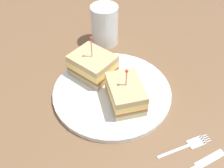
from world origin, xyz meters
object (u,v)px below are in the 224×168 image
at_px(fork, 190,145).
at_px(knife, 201,164).
at_px(sandwich_half_back, 93,65).
at_px(drink_glass, 104,27).
at_px(plate, 112,92).
at_px(sandwich_half_front, 125,94).

distance_m(fork, knife, 0.04).
distance_m(sandwich_half_back, drink_glass, 0.16).
relative_size(sandwich_half_back, knife, 1.03).
xyz_separation_m(plate, drink_glass, (-0.22, -0.00, 0.04)).
relative_size(plate, drink_glass, 2.46).
height_order(plate, fork, plate).
height_order(plate, sandwich_half_back, sandwich_half_back).
xyz_separation_m(plate, knife, (0.21, 0.15, -0.00)).
bearing_deg(plate, drink_glass, -179.76).
relative_size(plate, fork, 2.35).
distance_m(sandwich_half_front, sandwich_half_back, 0.13).
relative_size(drink_glass, fork, 0.96).
height_order(plate, drink_glass, drink_glass).
bearing_deg(sandwich_half_front, drink_glass, -174.03).
xyz_separation_m(plate, fork, (0.16, 0.15, -0.00)).
relative_size(sandwich_half_front, knife, 0.88).
height_order(sandwich_half_front, fork, sandwich_half_front).
bearing_deg(drink_glass, sandwich_half_front, 5.97).
distance_m(sandwich_half_back, fork, 0.30).
distance_m(sandwich_half_back, knife, 0.34).
relative_size(sandwich_half_front, fork, 0.92).
relative_size(sandwich_half_back, fork, 1.08).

